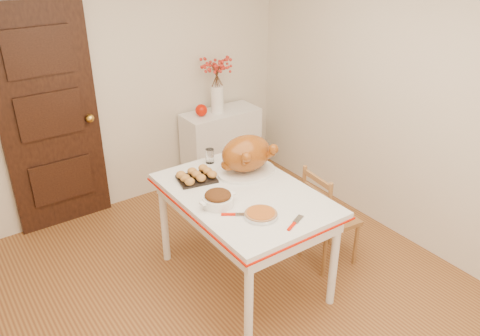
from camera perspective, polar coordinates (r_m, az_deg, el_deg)
floor at (r=3.83m, az=0.37°, el=-15.90°), size 3.50×4.00×0.00m
wall_back at (r=4.79m, az=-13.77°, el=9.70°), size 3.50×0.00×2.50m
wall_right at (r=4.30m, az=19.95°, el=6.93°), size 0.00×4.00×2.50m
door_back at (r=4.64m, az=-21.33°, el=5.17°), size 0.85×0.06×2.06m
sideboard at (r=5.30m, az=-2.21°, el=2.46°), size 0.82×0.37×0.82m
kitchen_table at (r=3.83m, az=0.43°, el=-8.14°), size 0.93×1.36×0.81m
chair_oak at (r=4.10m, az=10.50°, el=-5.58°), size 0.42×0.42×0.87m
berry_vase at (r=5.03m, az=-2.72°, el=9.68°), size 0.30×0.30×0.59m
apple at (r=5.01m, az=-4.56°, el=6.75°), size 0.12×0.12×0.12m
turkey_platter at (r=3.82m, az=0.75°, el=1.49°), size 0.59×0.53×0.30m
pumpkin_pie at (r=3.31m, az=2.46°, el=-5.38°), size 0.23×0.23×0.05m
stuffing_dish at (r=3.42m, az=-2.60°, el=-3.60°), size 0.28×0.22×0.11m
rolls_tray at (r=3.77m, az=-5.11°, el=-0.89°), size 0.33×0.28×0.08m
pie_server at (r=3.27m, az=6.46°, el=-6.35°), size 0.22×0.14×0.01m
carving_knife at (r=3.33m, az=0.11°, el=-5.44°), size 0.26×0.21×0.01m
drinking_glass at (r=4.03m, az=-3.57°, el=1.41°), size 0.09×0.09×0.12m
shaker_pair at (r=4.15m, az=-0.14°, el=2.08°), size 0.10×0.06×0.10m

